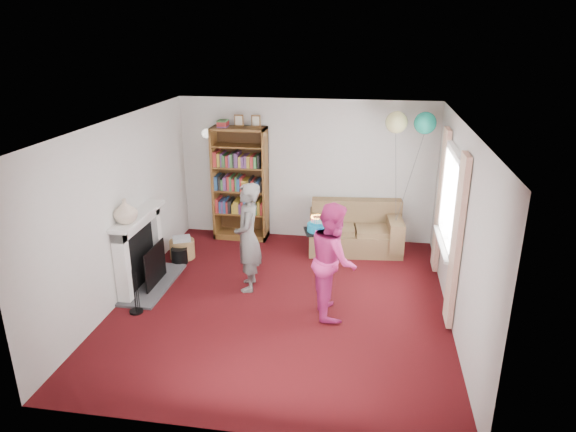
% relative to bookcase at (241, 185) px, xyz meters
% --- Properties ---
extents(ground, '(5.00, 5.00, 0.00)m').
position_rel_bookcase_xyz_m(ground, '(1.15, -2.30, -0.99)').
color(ground, black).
rests_on(ground, ground).
extents(wall_back, '(4.50, 0.02, 2.50)m').
position_rel_bookcase_xyz_m(wall_back, '(1.15, 0.21, 0.26)').
color(wall_back, silver).
rests_on(wall_back, ground).
extents(wall_left, '(0.02, 5.00, 2.50)m').
position_rel_bookcase_xyz_m(wall_left, '(-1.11, -2.30, 0.26)').
color(wall_left, silver).
rests_on(wall_left, ground).
extents(wall_right, '(0.02, 5.00, 2.50)m').
position_rel_bookcase_xyz_m(wall_right, '(3.41, -2.30, 0.26)').
color(wall_right, silver).
rests_on(wall_right, ground).
extents(ceiling, '(4.50, 5.00, 0.01)m').
position_rel_bookcase_xyz_m(ceiling, '(1.15, -2.30, 1.52)').
color(ceiling, white).
rests_on(ceiling, wall_back).
extents(fireplace, '(0.55, 1.80, 1.12)m').
position_rel_bookcase_xyz_m(fireplace, '(-0.94, -2.11, -0.48)').
color(fireplace, '#3F3F42').
rests_on(fireplace, ground).
extents(window_bay, '(0.14, 2.02, 2.20)m').
position_rel_bookcase_xyz_m(window_bay, '(3.35, -1.70, 0.22)').
color(window_bay, white).
rests_on(window_bay, ground).
extents(wall_sconce, '(0.16, 0.23, 0.16)m').
position_rel_bookcase_xyz_m(wall_sconce, '(-0.60, 0.06, 0.89)').
color(wall_sconce, gold).
rests_on(wall_sconce, ground).
extents(bookcase, '(0.96, 0.42, 2.23)m').
position_rel_bookcase_xyz_m(bookcase, '(0.00, 0.00, 0.00)').
color(bookcase, '#472B14').
rests_on(bookcase, ground).
extents(sofa, '(1.56, 0.82, 0.82)m').
position_rel_bookcase_xyz_m(sofa, '(2.07, -0.24, -0.67)').
color(sofa, brown).
rests_on(sofa, ground).
extents(wicker_basket, '(0.41, 0.41, 0.37)m').
position_rel_bookcase_xyz_m(wicker_basket, '(-0.75, -1.08, -0.82)').
color(wicker_basket, olive).
rests_on(wicker_basket, ground).
extents(person_striped, '(0.48, 0.64, 1.60)m').
position_rel_bookcase_xyz_m(person_striped, '(0.59, -1.94, -0.19)').
color(person_striped, black).
rests_on(person_striped, ground).
extents(person_magenta, '(0.73, 0.86, 1.55)m').
position_rel_bookcase_xyz_m(person_magenta, '(1.85, -2.44, -0.21)').
color(person_magenta, '#BC256D').
rests_on(person_magenta, ground).
extents(birthday_cake, '(0.34, 0.34, 0.22)m').
position_rel_bookcase_xyz_m(birthday_cake, '(1.61, -2.21, 0.14)').
color(birthday_cake, black).
rests_on(birthday_cake, ground).
extents(balloons, '(0.79, 0.41, 1.75)m').
position_rel_bookcase_xyz_m(balloons, '(2.85, -0.28, 1.23)').
color(balloons, '#3F3F3F').
rests_on(balloons, ground).
extents(mantel_vase, '(0.32, 0.32, 0.34)m').
position_rel_bookcase_xyz_m(mantel_vase, '(-0.97, -2.45, 0.31)').
color(mantel_vase, beige).
rests_on(mantel_vase, fireplace).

